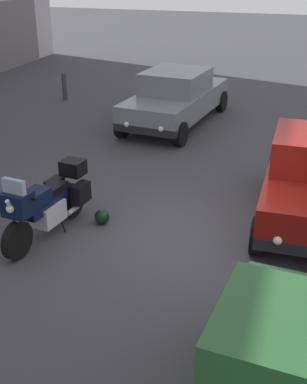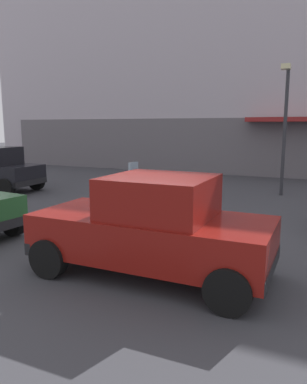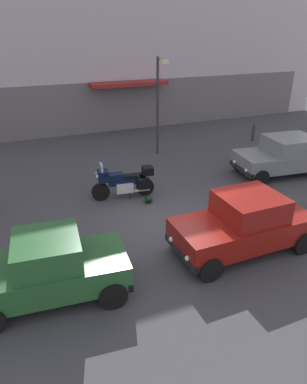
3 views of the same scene
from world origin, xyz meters
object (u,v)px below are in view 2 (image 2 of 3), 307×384
helmet (166,213)px  car_wagon_end (153,227)px  streetlamp_curbside (285,117)px  motorcycle (156,189)px

helmet → car_wagon_end: car_wagon_end is taller
helmet → car_wagon_end: (1.34, -3.60, 0.67)m
car_wagon_end → streetlamp_curbside: streetlamp_curbside is taller
helmet → car_wagon_end: size_ratio=0.07×
car_wagon_end → helmet: bearing=-70.3°
streetlamp_curbside → helmet: bearing=-116.8°
helmet → motorcycle: bearing=130.9°
car_wagon_end → streetlamp_curbside: 8.54m
car_wagon_end → streetlamp_curbside: size_ratio=0.88×
motorcycle → car_wagon_end: 4.77m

